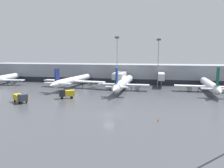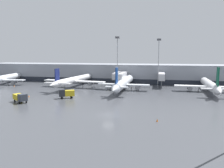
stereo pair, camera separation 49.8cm
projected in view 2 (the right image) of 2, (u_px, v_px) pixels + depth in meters
The scene contains 13 objects.
ground_plane at pixel (108, 115), 50.69m from camera, with size 320.00×320.00×0.00m, color #424449.
terminal_building at pixel (136, 73), 109.95m from camera, with size 160.00×31.73×9.00m.
parked_jet_0 at pixel (74, 80), 91.96m from camera, with size 27.45×36.67×8.87m.
parked_jet_2 at pixel (123, 83), 85.21m from camera, with size 20.11×38.84×9.65m.
parked_jet_3 at pixel (210, 85), 80.84m from camera, with size 25.61×34.39×9.98m.
parked_jet_4 at pixel (2, 79), 100.19m from camera, with size 21.22×38.86×8.37m.
service_truck_0 at pixel (66, 93), 69.86m from camera, with size 5.04×3.84×2.88m.
service_truck_1 at pixel (20, 97), 63.94m from camera, with size 5.98×4.94×2.67m.
traffic_cone_0 at pixel (157, 120), 45.81m from camera, with size 0.36×0.36×0.62m.
traffic_cone_1 at pixel (14, 86), 95.66m from camera, with size 0.43×0.43×0.60m.
traffic_cone_2 at pixel (29, 96), 72.14m from camera, with size 0.45×0.45×0.56m.
apron_light_mast_2 at pixel (117, 48), 98.39m from camera, with size 1.80×1.80×21.84m.
apron_light_mast_3 at pixel (159, 49), 94.73m from camera, with size 1.80×1.80×20.67m.
Camera 2 is at (11.15, -47.95, 14.09)m, focal length 35.00 mm.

